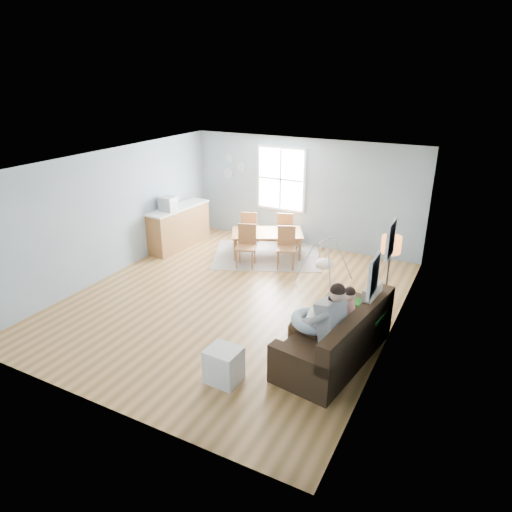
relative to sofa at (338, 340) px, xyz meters
The scene contains 22 objects.
room 3.36m from the sofa, 157.95° to the left, with size 8.40×9.40×3.90m.
window 5.54m from the sofa, 124.27° to the left, with size 1.32×0.08×1.62m.
pictures 1.62m from the sofa, ahead, with size 0.05×1.34×0.74m.
wall_plates 6.46m from the sofa, 134.87° to the left, with size 0.67×0.02×0.66m.
sofa is the anchor object (origin of this frame).
green_throw 0.80m from the sofa, 87.76° to the left, with size 1.03×0.86×0.04m, color #145A18.
beige_pillow 0.82m from the sofa, 59.45° to the left, with size 0.15×0.54×0.54m, color #BEAC91.
father 0.58m from the sofa, 122.83° to the right, with size 1.07×0.63×1.46m.
nursing_pillow 0.60m from the sofa, 143.01° to the right, with size 0.61×0.61×0.17m, color #A5C0CE.
infant 0.64m from the sofa, 147.09° to the right, with size 0.19×0.40×0.15m.
toddler 0.51m from the sofa, 102.06° to the left, with size 0.60×0.31×0.93m.
floor_lamp 1.82m from the sofa, 75.85° to the left, with size 0.33×0.33×1.63m.
storage_cube 1.83m from the sofa, 135.09° to the right, with size 0.49×0.44×0.53m.
rug 4.41m from the sofa, 130.71° to the left, with size 2.53×1.92×0.01m, color gray.
dining_table 4.40m from the sofa, 130.71° to the left, with size 1.68×0.94×0.59m, color brown.
chair_sw 3.99m from the sofa, 139.46° to the left, with size 0.56×0.56×0.97m.
chair_se 3.69m from the sofa, 126.65° to the left, with size 0.55×0.55×0.94m.
chair_nw 5.14m from the sofa, 133.65° to the left, with size 0.54×0.54×0.93m.
chair_ne 4.91m from the sofa, 123.63° to the left, with size 0.52×0.52×0.92m.
counter 5.89m from the sofa, 150.66° to the left, with size 0.69×1.90×1.05m.
monitor 5.80m from the sofa, 153.82° to the left, with size 0.37×0.35×0.34m.
baby_swing 2.83m from the sofa, 114.02° to the left, with size 1.08×1.10×0.94m.
Camera 1 is at (4.08, -6.91, 4.20)m, focal length 32.00 mm.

